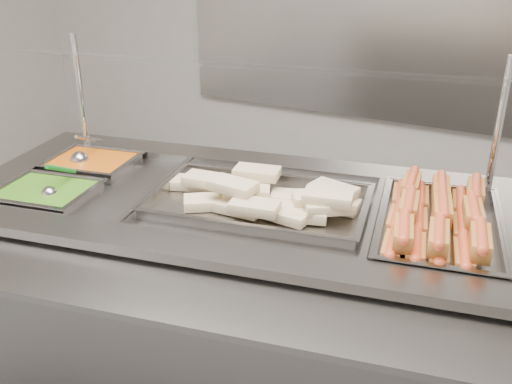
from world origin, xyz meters
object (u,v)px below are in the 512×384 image
at_px(steam_counter, 243,310).
at_px(serving_spoon, 52,189).
at_px(pan_hotdogs, 438,234).
at_px(sneeze_guard, 261,72).
at_px(ladle, 80,159).
at_px(pan_wraps, 259,206).

xyz_separation_m(steam_counter, serving_spoon, (-0.60, -0.27, 0.48)).
bearing_deg(steam_counter, pan_hotdogs, 10.79).
relative_size(steam_counter, pan_hotdogs, 3.32).
relative_size(sneeze_guard, ladle, 8.45).
bearing_deg(serving_spoon, ladle, 114.80).
relative_size(sneeze_guard, serving_spoon, 9.22).
distance_m(steam_counter, serving_spoon, 0.81).
bearing_deg(pan_wraps, steam_counter, -169.21).
bearing_deg(pan_wraps, serving_spoon, -156.70).
relative_size(pan_wraps, ladle, 3.75).
bearing_deg(serving_spoon, pan_hotdogs, 17.68).
bearing_deg(ladle, serving_spoon, -65.20).
bearing_deg(ladle, pan_wraps, 0.84).
relative_size(pan_hotdogs, ladle, 3.05).
xyz_separation_m(steam_counter, pan_wraps, (0.06, 0.01, 0.44)).
relative_size(pan_hotdogs, pan_wraps, 0.81).
xyz_separation_m(pan_hotdogs, ladle, (-1.36, -0.12, 0.05)).
height_order(sneeze_guard, serving_spoon, sneeze_guard).
bearing_deg(ladle, steam_counter, -0.01).
height_order(steam_counter, serving_spoon, serving_spoon).
distance_m(sneeze_guard, pan_hotdogs, 0.80).
xyz_separation_m(sneeze_guard, ladle, (-0.68, -0.22, -0.37)).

